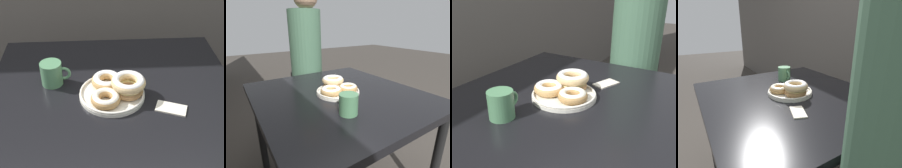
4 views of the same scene
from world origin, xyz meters
The scene contains 4 objects.
dining_table centered at (0.00, 0.16, 0.65)m, with size 1.02×0.94×0.72m.
donut_plate centered at (0.01, 0.17, 0.76)m, with size 0.29×0.26×0.09m.
coffee_mug centered at (-0.25, 0.27, 0.77)m, with size 0.12×0.09×0.10m.
napkin centered at (0.21, 0.07, 0.72)m, with size 0.13×0.10×0.01m.
Camera 1 is at (-0.07, -0.80, 1.50)m, focal length 50.00 mm.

